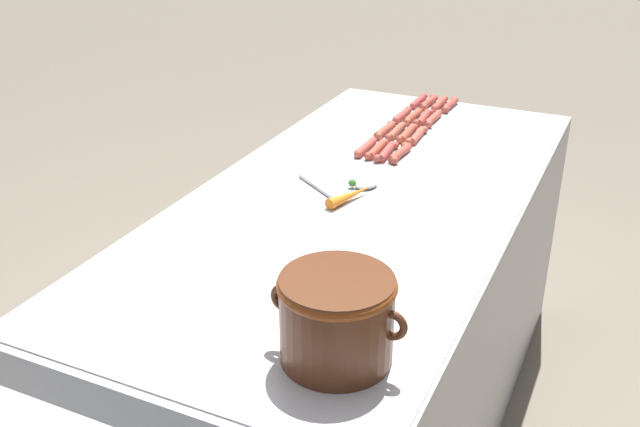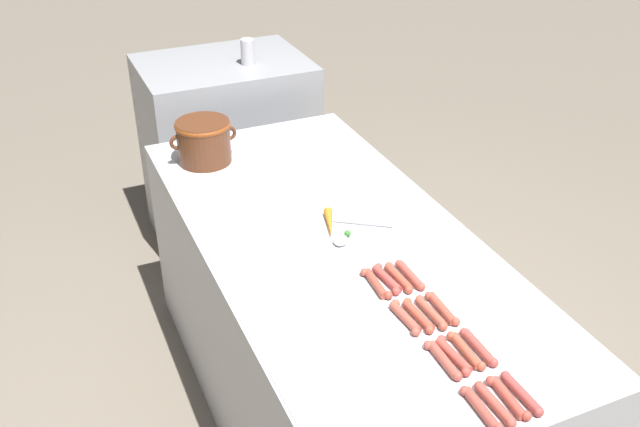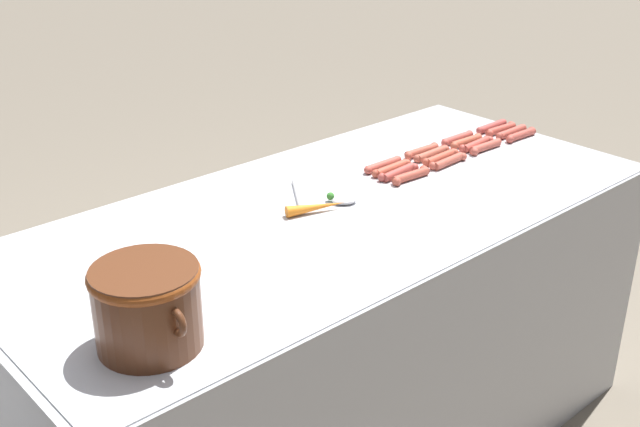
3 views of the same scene
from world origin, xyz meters
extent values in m
plane|color=#756B5B|center=(0.00, 0.00, 0.00)|extent=(20.00, 20.00, 0.00)
cube|color=#ADAFB5|center=(0.00, 0.00, 0.42)|extent=(0.88, 1.93, 0.84)
cube|color=silver|center=(0.00, 0.00, 0.84)|extent=(0.86, 1.89, 0.00)
cube|color=#939599|center=(0.07, 1.47, 0.49)|extent=(0.82, 0.61, 0.98)
cylinder|color=#AF493D|center=(-0.01, -0.87, 0.86)|extent=(0.03, 0.13, 0.03)
sphere|color=#AF493D|center=(-0.01, -0.80, 0.86)|extent=(0.03, 0.03, 0.03)
cylinder|color=#B14F41|center=(0.00, -0.68, 0.86)|extent=(0.03, 0.13, 0.03)
sphere|color=#B14F41|center=(0.00, -0.75, 0.86)|extent=(0.03, 0.03, 0.03)
sphere|color=#B14F41|center=(-0.01, -0.62, 0.86)|extent=(0.03, 0.03, 0.03)
cylinder|color=#B25141|center=(-0.01, -0.49, 0.86)|extent=(0.03, 0.13, 0.03)
sphere|color=#B25141|center=(-0.01, -0.56, 0.86)|extent=(0.03, 0.03, 0.03)
sphere|color=#B25141|center=(0.00, -0.42, 0.86)|extent=(0.03, 0.03, 0.03)
cylinder|color=#AD4939|center=(-0.01, -0.31, 0.86)|extent=(0.04, 0.13, 0.03)
sphere|color=#AD4939|center=(0.00, -0.38, 0.86)|extent=(0.03, 0.03, 0.03)
sphere|color=#AD4939|center=(-0.01, -0.25, 0.86)|extent=(0.03, 0.03, 0.03)
cylinder|color=#B54D41|center=(0.03, -0.87, 0.86)|extent=(0.03, 0.13, 0.03)
sphere|color=#B54D41|center=(0.03, -0.93, 0.86)|extent=(0.03, 0.03, 0.03)
sphere|color=#B54D41|center=(0.03, -0.80, 0.86)|extent=(0.03, 0.03, 0.03)
cylinder|color=#B4483E|center=(0.03, -0.68, 0.86)|extent=(0.04, 0.13, 0.03)
sphere|color=#B4483E|center=(0.03, -0.74, 0.86)|extent=(0.03, 0.03, 0.03)
sphere|color=#B4483E|center=(0.04, -0.61, 0.86)|extent=(0.03, 0.03, 0.03)
cylinder|color=#B64C38|center=(0.03, -0.50, 0.86)|extent=(0.03, 0.13, 0.03)
sphere|color=#B64C38|center=(0.03, -0.56, 0.86)|extent=(0.03, 0.03, 0.03)
sphere|color=#B64C38|center=(0.04, -0.43, 0.86)|extent=(0.03, 0.03, 0.03)
cylinder|color=#B0473F|center=(0.03, -0.31, 0.86)|extent=(0.04, 0.13, 0.03)
sphere|color=#B0473F|center=(0.03, -0.37, 0.86)|extent=(0.03, 0.03, 0.03)
sphere|color=#B0473F|center=(0.04, -0.24, 0.86)|extent=(0.03, 0.03, 0.03)
cylinder|color=#B1483A|center=(0.07, -0.86, 0.86)|extent=(0.03, 0.13, 0.03)
sphere|color=#B1483A|center=(0.08, -0.93, 0.86)|extent=(0.03, 0.03, 0.03)
sphere|color=#B1483A|center=(0.07, -0.80, 0.86)|extent=(0.03, 0.03, 0.03)
cylinder|color=#B15039|center=(0.07, -0.68, 0.86)|extent=(0.03, 0.13, 0.03)
sphere|color=#B15039|center=(0.08, -0.74, 0.86)|extent=(0.03, 0.03, 0.03)
sphere|color=#B15039|center=(0.07, -0.61, 0.86)|extent=(0.03, 0.03, 0.03)
cylinder|color=#AB5340|center=(0.07, -0.50, 0.86)|extent=(0.03, 0.13, 0.03)
sphere|color=#AB5340|center=(0.07, -0.57, 0.86)|extent=(0.03, 0.03, 0.03)
sphere|color=#AB5340|center=(0.07, -0.43, 0.86)|extent=(0.03, 0.03, 0.03)
cylinder|color=#B64D38|center=(0.07, -0.31, 0.86)|extent=(0.03, 0.13, 0.03)
sphere|color=#B64D38|center=(0.07, -0.38, 0.86)|extent=(0.03, 0.03, 0.03)
sphere|color=#B64D38|center=(0.07, -0.25, 0.86)|extent=(0.03, 0.03, 0.03)
cylinder|color=#AC453F|center=(0.11, -0.86, 0.86)|extent=(0.03, 0.13, 0.03)
sphere|color=#AC453F|center=(0.11, -0.93, 0.86)|extent=(0.03, 0.03, 0.03)
sphere|color=#AC453F|center=(0.11, -0.80, 0.86)|extent=(0.03, 0.03, 0.03)
cylinder|color=#B14940|center=(0.11, -0.68, 0.86)|extent=(0.03, 0.13, 0.03)
sphere|color=#B14940|center=(0.11, -0.74, 0.86)|extent=(0.03, 0.03, 0.03)
sphere|color=#B14940|center=(0.11, -0.61, 0.86)|extent=(0.03, 0.03, 0.03)
cylinder|color=#B04D3C|center=(0.11, -0.50, 0.86)|extent=(0.03, 0.13, 0.03)
sphere|color=#B04D3C|center=(0.11, -0.56, 0.86)|extent=(0.03, 0.03, 0.03)
sphere|color=#B04D3C|center=(0.11, -0.43, 0.86)|extent=(0.03, 0.03, 0.03)
cylinder|color=#B44D40|center=(0.11, -0.32, 0.86)|extent=(0.03, 0.13, 0.03)
sphere|color=#B44D40|center=(0.11, -0.38, 0.86)|extent=(0.03, 0.03, 0.03)
sphere|color=#B44D40|center=(0.11, -0.25, 0.86)|extent=(0.03, 0.03, 0.03)
cylinder|color=#562D19|center=(-0.24, 0.72, 0.93)|extent=(0.21, 0.21, 0.17)
torus|color=brown|center=(-0.24, 0.72, 1.00)|extent=(0.22, 0.22, 0.03)
torus|color=#562D19|center=(-0.35, 0.72, 0.95)|extent=(0.06, 0.01, 0.06)
torus|color=#562D19|center=(-0.14, 0.72, 0.95)|extent=(0.06, 0.01, 0.06)
cylinder|color=#B7B7BC|center=(0.11, 0.03, 0.85)|extent=(0.19, 0.13, 0.01)
ellipsoid|color=#B7B7BC|center=(0.00, -0.05, 0.85)|extent=(0.08, 0.09, 0.02)
cone|color=orange|center=(0.01, 0.05, 0.86)|extent=(0.09, 0.17, 0.03)
sphere|color=#387F2D|center=(0.04, -0.03, 0.86)|extent=(0.02, 0.02, 0.02)
cylinder|color=#BCBCC1|center=(0.17, 1.38, 1.04)|extent=(0.07, 0.07, 0.12)
cylinder|color=silver|center=(0.17, 1.38, 1.10)|extent=(0.06, 0.06, 0.00)
camera|label=1|loc=(-0.70, 1.76, 1.70)|focal=41.56mm
camera|label=2|loc=(-0.87, -1.86, 2.15)|focal=40.51mm
camera|label=3|loc=(-1.46, 1.35, 1.75)|focal=44.59mm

